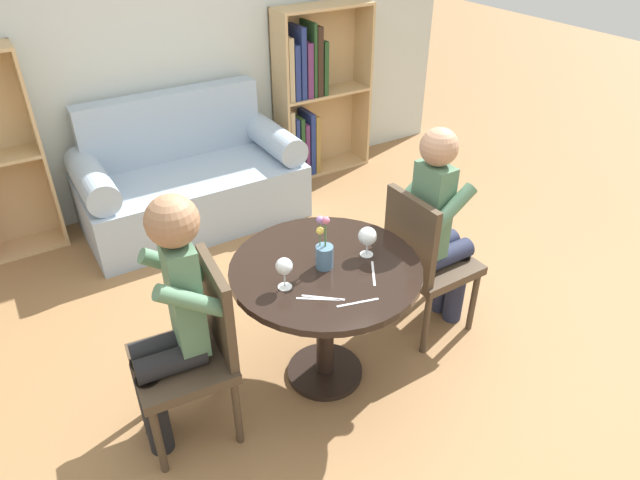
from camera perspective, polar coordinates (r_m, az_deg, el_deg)
The scene contains 16 objects.
ground_plane at distance 3.15m, azimuth 0.49°, elevation -13.16°, with size 16.00×16.00×0.00m, color olive.
back_wall at distance 4.44m, azimuth -16.66°, elevation 19.80°, with size 5.20×0.05×2.70m.
round_table at distance 2.77m, azimuth 0.54°, elevation -5.08°, with size 0.91×0.91×0.71m.
couch at distance 4.39m, azimuth -12.88°, elevation 5.69°, with size 1.59×0.80×0.92m.
bookshelf_right at distance 4.93m, azimuth -1.02°, elevation 14.15°, with size 0.82×0.28×1.40m.
chair_left at distance 2.63m, azimuth -12.28°, elevation -10.39°, with size 0.46×0.46×0.90m.
chair_right at distance 3.16m, azimuth 10.36°, elevation -1.77°, with size 0.43×0.43×0.90m.
person_left at distance 2.50m, azimuth -14.72°, elevation -7.75°, with size 0.44×0.37×1.25m.
person_right at distance 3.13m, azimuth 11.86°, elevation 1.11°, with size 0.42×0.35×1.24m.
wine_glass_left at distance 2.49m, azimuth -3.61°, elevation -2.74°, with size 0.08×0.08×0.15m.
wine_glass_right at distance 2.71m, azimuth 4.77°, elevation 0.30°, with size 0.09×0.09×0.15m.
flower_vase at distance 2.63m, azimuth 0.39°, elevation -1.02°, with size 0.08×0.08×0.27m.
knife_left_setting at distance 2.49m, azimuth 0.32°, elevation -5.79°, with size 0.15×0.13×0.00m.
fork_left_setting at distance 2.47m, azimuth 3.80°, elevation -6.27°, with size 0.19×0.06×0.00m.
knife_right_setting at distance 2.65m, azimuth 5.36°, elevation -3.33°, with size 0.11×0.17×0.00m.
fork_right_setting at distance 2.48m, azimuth -0.21°, elevation -5.92°, with size 0.16×0.12×0.00m.
Camera 1 is at (-1.16, -1.84, 2.27)m, focal length 32.00 mm.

